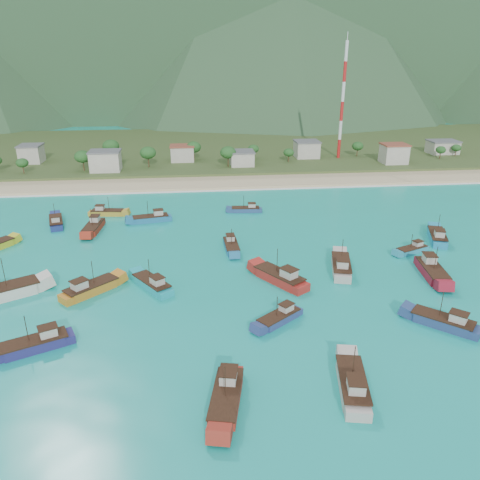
{
  "coord_description": "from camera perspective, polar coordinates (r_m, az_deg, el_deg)",
  "views": [
    {
      "loc": [
        -3.02,
        -77.58,
        41.44
      ],
      "look_at": [
        7.14,
        18.0,
        3.0
      ],
      "focal_mm": 35.0,
      "sensor_mm": 36.0,
      "label": 1
    }
  ],
  "objects": [
    {
      "name": "vegetation",
      "position": [
        183.91,
        -8.22,
        10.22
      ],
      "size": [
        274.81,
        26.39,
        8.64
      ],
      "color": "#235623",
      "rests_on": "ground"
    },
    {
      "name": "boat_28",
      "position": [
        66.04,
        13.57,
        -16.87
      ],
      "size": [
        5.47,
        11.8,
        6.72
      ],
      "rotation": [
        0.0,
        0.0,
        6.09
      ],
      "color": "#B4ADA2",
      "rests_on": "ground"
    },
    {
      "name": "boat_25",
      "position": [
        111.51,
        20.26,
        -1.16
      ],
      "size": [
        8.59,
        5.51,
        4.9
      ],
      "rotation": [
        0.0,
        0.0,
        1.97
      ],
      "color": "teal",
      "rests_on": "ground"
    },
    {
      "name": "surf_line",
      "position": [
        152.84,
        -4.73,
        5.99
      ],
      "size": [
        400.0,
        2.5,
        0.08
      ],
      "primitive_type": "cube",
      "color": "white",
      "rests_on": "ground"
    },
    {
      "name": "boat_10",
      "position": [
        126.02,
        -10.74,
        2.55
      ],
      "size": [
        10.71,
        5.03,
        6.09
      ],
      "rotation": [
        0.0,
        0.0,
        1.77
      ],
      "color": "#1D6A98",
      "rests_on": "ground"
    },
    {
      "name": "boat_2",
      "position": [
        95.51,
        -27.09,
        -5.79
      ],
      "size": [
        13.96,
        10.35,
        8.13
      ],
      "rotation": [
        0.0,
        0.0,
        5.23
      ],
      "color": "silver",
      "rests_on": "ground"
    },
    {
      "name": "boat_26",
      "position": [
        91.3,
        4.92,
        -4.64
      ],
      "size": [
        9.91,
        12.08,
        7.21
      ],
      "rotation": [
        0.0,
        0.0,
        0.61
      ],
      "color": "#AB251E",
      "rests_on": "ground"
    },
    {
      "name": "boat_1",
      "position": [
        91.39,
        -17.76,
        -5.73
      ],
      "size": [
        10.48,
        10.01,
        6.61
      ],
      "rotation": [
        0.0,
        0.0,
        5.45
      ],
      "color": "#C67920",
      "rests_on": "ground"
    },
    {
      "name": "boat_5",
      "position": [
        133.94,
        -15.93,
        3.2
      ],
      "size": [
        9.78,
        3.96,
        5.62
      ],
      "rotation": [
        0.0,
        0.0,
        4.59
      ],
      "color": "#B9902B",
      "rests_on": "ground"
    },
    {
      "name": "boat_13",
      "position": [
        90.38,
        -10.64,
        -5.38
      ],
      "size": [
        8.49,
        10.34,
        6.17
      ],
      "rotation": [
        0.0,
        0.0,
        0.61
      ],
      "color": "#159EA9",
      "rests_on": "ground"
    },
    {
      "name": "boat_0",
      "position": [
        78.21,
        -23.62,
        -11.61
      ],
      "size": [
        11.13,
        7.33,
        6.37
      ],
      "rotation": [
        0.0,
        0.0,
        1.99
      ],
      "color": "navy",
      "rests_on": "ground"
    },
    {
      "name": "radio_tower",
      "position": [
        195.93,
        12.39,
        16.16
      ],
      "size": [
        1.2,
        1.2,
        44.44
      ],
      "color": "red",
      "rests_on": "ground"
    },
    {
      "name": "boat_22",
      "position": [
        101.27,
        22.34,
        -3.56
      ],
      "size": [
        5.19,
        12.34,
        7.07
      ],
      "rotation": [
        0.0,
        0.0,
        3.0
      ],
      "color": "maroon",
      "rests_on": "ground"
    },
    {
      "name": "village",
      "position": [
        185.14,
        -1.53,
        10.33
      ],
      "size": [
        210.14,
        26.77,
        6.95
      ],
      "color": "beige",
      "rests_on": "ground"
    },
    {
      "name": "boat_4",
      "position": [
        78.87,
        4.83,
        -9.49
      ],
      "size": [
        8.81,
        7.62,
        5.34
      ],
      "rotation": [
        0.0,
        0.0,
        2.22
      ],
      "color": "navy",
      "rests_on": "ground"
    },
    {
      "name": "boat_8",
      "position": [
        106.19,
        -1.07,
        -0.81
      ],
      "size": [
        3.16,
        9.67,
        5.66
      ],
      "rotation": [
        0.0,
        0.0,
        3.18
      ],
      "color": "#226B99",
      "rests_on": "ground"
    },
    {
      "name": "boat_23",
      "position": [
        120.64,
        22.91,
        0.32
      ],
      "size": [
        6.96,
        11.64,
        6.61
      ],
      "rotation": [
        0.0,
        0.0,
        5.93
      ],
      "color": "teal",
      "rests_on": "ground"
    },
    {
      "name": "ground",
      "position": [
        88.01,
        -3.41,
        -6.34
      ],
      "size": [
        600.0,
        600.0,
        0.0
      ],
      "primitive_type": "plane",
      "color": "#0D9091",
      "rests_on": "ground"
    },
    {
      "name": "boat_7",
      "position": [
        97.9,
        12.23,
        -3.22
      ],
      "size": [
        6.25,
        12.25,
        6.95
      ],
      "rotation": [
        0.0,
        0.0,
        6.03
      ],
      "color": "#B0AAA1",
      "rests_on": "ground"
    },
    {
      "name": "boat_6",
      "position": [
        131.6,
        0.75,
        3.69
      ],
      "size": [
        8.82,
        3.18,
        5.11
      ],
      "rotation": [
        0.0,
        0.0,
        1.5
      ],
      "color": "navy",
      "rests_on": "ground"
    },
    {
      "name": "boat_12",
      "position": [
        130.16,
        -21.5,
        2.0
      ],
      "size": [
        5.73,
        10.78,
        6.11
      ],
      "rotation": [
        0.0,
        0.0,
        0.27
      ],
      "color": "navy",
      "rests_on": "ground"
    },
    {
      "name": "land",
      "position": [
        221.52,
        -5.27,
        10.92
      ],
      "size": [
        400.0,
        110.0,
        2.4
      ],
      "primitive_type": "cube",
      "color": "#385123",
      "rests_on": "ground"
    },
    {
      "name": "boat_17",
      "position": [
        122.95,
        -17.41,
        1.45
      ],
      "size": [
        4.21,
        11.16,
        6.45
      ],
      "rotation": [
        0.0,
        0.0,
        3.05
      ],
      "color": "#AD2B19",
      "rests_on": "ground"
    },
    {
      "name": "boat_9",
      "position": [
        62.6,
        -1.67,
        -18.66
      ],
      "size": [
        5.64,
        11.78,
        6.7
      ],
      "rotation": [
        0.0,
        0.0,
        2.93
      ],
      "color": "#A22B1F",
      "rests_on": "ground"
    },
    {
      "name": "boat_14",
      "position": [
        83.98,
        23.6,
        -9.2
      ],
      "size": [
        10.06,
        9.67,
        6.37
      ],
      "rotation": [
        0.0,
        0.0,
        0.82
      ],
      "color": "navy",
      "rests_on": "ground"
    },
    {
      "name": "beach",
      "position": [
        162.0,
        -4.83,
        6.9
      ],
      "size": [
        400.0,
        18.0,
        1.2
      ],
      "primitive_type": "cube",
      "color": "beige",
      "rests_on": "ground"
    }
  ]
}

